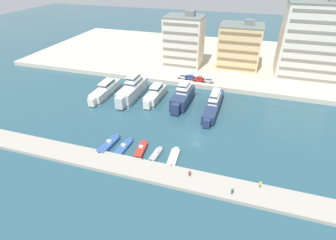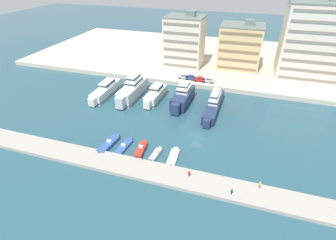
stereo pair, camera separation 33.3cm
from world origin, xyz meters
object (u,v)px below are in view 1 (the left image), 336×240
object	(u,v)px
yacht_navy_center	(214,104)
motorboat_white_center	(173,158)
yacht_silver_left	(132,90)
yacht_ivory_far_left	(105,90)
motorboat_grey_center_left	(156,154)
car_red_mid_left	(199,79)
car_blue_left	(190,77)
car_silver_far_left	(183,76)
yacht_ivory_mid_left	(155,94)
motorboat_blue_far_left	(109,144)
motorboat_blue_left	(123,148)
pedestrian_near_edge	(260,184)
car_silver_center_left	(209,80)
pedestrian_mid_deck	(232,191)
motorboat_red_mid_left	(141,150)
yacht_navy_center_left	(182,97)
pedestrian_far_side	(190,173)

from	to	relation	value
yacht_navy_center	motorboat_white_center	xyz separation A→B (m)	(-5.22, -27.01, -1.61)
yacht_silver_left	yacht_ivory_far_left	bearing A→B (deg)	-171.56
motorboat_grey_center_left	car_red_mid_left	distance (m)	44.20
car_blue_left	car_silver_far_left	bearing A→B (deg)	178.15
yacht_ivory_mid_left	motorboat_blue_far_left	size ratio (longest dim) A/B	1.74
motorboat_blue_left	car_blue_left	world-z (taller)	car_blue_left
yacht_ivory_far_left	pedestrian_near_edge	bearing A→B (deg)	-30.28
motorboat_grey_center_left	car_silver_center_left	xyz separation A→B (m)	(4.93, 44.18, 2.19)
pedestrian_mid_deck	motorboat_blue_far_left	bearing A→B (deg)	166.26
pedestrian_mid_deck	car_blue_left	bearing A→B (deg)	111.75
motorboat_blue_far_left	motorboat_blue_left	world-z (taller)	motorboat_blue_far_left
motorboat_blue_far_left	pedestrian_near_edge	world-z (taller)	pedestrian_near_edge
motorboat_red_mid_left	yacht_navy_center_left	bearing A→B (deg)	83.14
yacht_silver_left	pedestrian_mid_deck	world-z (taller)	yacht_silver_left
yacht_ivory_far_left	yacht_navy_center_left	xyz separation A→B (m)	(27.28, 1.77, 0.70)
yacht_navy_center	car_silver_center_left	size ratio (longest dim) A/B	5.38
yacht_silver_left	pedestrian_near_edge	bearing A→B (deg)	-36.88
motorboat_blue_left	motorboat_grey_center_left	bearing A→B (deg)	-0.46
yacht_navy_center	pedestrian_near_edge	xyz separation A→B (m)	(14.43, -31.07, -0.14)
motorboat_grey_center_left	car_blue_left	xyz separation A→B (m)	(-2.11, 44.71, 2.19)
motorboat_red_mid_left	motorboat_white_center	distance (m)	8.48
motorboat_grey_center_left	motorboat_white_center	size ratio (longest dim) A/B	0.72
yacht_ivory_far_left	yacht_navy_center	size ratio (longest dim) A/B	0.84
yacht_silver_left	car_red_mid_left	distance (m)	25.77
motorboat_red_mid_left	motorboat_white_center	xyz separation A→B (m)	(8.46, -0.65, -0.14)
car_blue_left	yacht_ivory_mid_left	bearing A→B (deg)	-116.21
yacht_ivory_far_left	motorboat_grey_center_left	xyz separation A→B (m)	(28.08, -26.24, -1.41)
motorboat_grey_center_left	yacht_navy_center	bearing A→B (deg)	70.41
car_silver_center_left	pedestrian_mid_deck	bearing A→B (deg)	-75.05
yacht_ivory_mid_left	motorboat_white_center	bearing A→B (deg)	-62.53
car_silver_center_left	pedestrian_mid_deck	world-z (taller)	car_silver_center_left
motorboat_blue_far_left	pedestrian_far_side	xyz separation A→B (m)	(22.29, -5.31, 1.24)
yacht_navy_center_left	motorboat_white_center	world-z (taller)	yacht_navy_center_left
yacht_silver_left	pedestrian_near_edge	size ratio (longest dim) A/B	11.51
yacht_navy_center_left	car_silver_center_left	xyz separation A→B (m)	(5.73, 16.18, 0.09)
motorboat_white_center	pedestrian_far_side	xyz separation A→B (m)	(5.17, -5.09, 1.38)
motorboat_blue_far_left	car_silver_far_left	bearing A→B (deg)	80.01
yacht_silver_left	yacht_navy_center	size ratio (longest dim) A/B	0.88
motorboat_red_mid_left	motorboat_blue_left	bearing A→B (deg)	-174.26
yacht_ivory_mid_left	motorboat_white_center	world-z (taller)	yacht_ivory_mid_left
motorboat_white_center	car_silver_far_left	size ratio (longest dim) A/B	2.00
yacht_navy_center_left	motorboat_blue_left	distance (m)	29.14
yacht_navy_center_left	yacht_navy_center	size ratio (longest dim) A/B	0.75
car_blue_left	pedestrian_near_edge	xyz separation A→B (m)	(26.11, -48.88, -0.78)
motorboat_blue_left	motorboat_red_mid_left	distance (m)	4.72
yacht_ivory_far_left	motorboat_red_mid_left	distance (m)	35.17
motorboat_red_mid_left	motorboat_blue_far_left	bearing A→B (deg)	-177.14
yacht_silver_left	pedestrian_far_side	size ratio (longest dim) A/B	12.68
motorboat_white_center	motorboat_blue_far_left	bearing A→B (deg)	179.28
yacht_ivory_far_left	pedestrian_mid_deck	size ratio (longest dim) A/B	11.50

